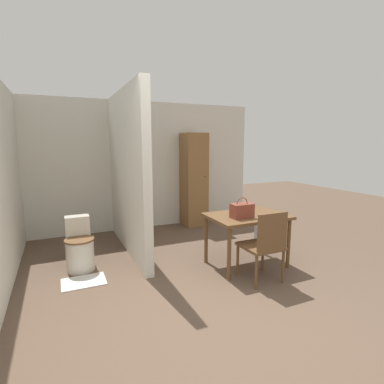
% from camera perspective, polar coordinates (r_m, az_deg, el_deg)
% --- Properties ---
extents(ground_plane, '(16.00, 16.00, 0.00)m').
position_cam_1_polar(ground_plane, '(3.23, 6.49, -22.73)').
color(ground_plane, brown).
extents(wall_back, '(5.00, 0.12, 2.50)m').
position_cam_1_polar(wall_back, '(6.05, -10.68, 4.86)').
color(wall_back, silver).
rests_on(wall_back, ground_plane).
extents(partition_wall, '(0.12, 2.31, 2.50)m').
position_cam_1_polar(partition_wall, '(4.78, -12.26, 3.62)').
color(partition_wall, silver).
rests_on(partition_wall, ground_plane).
extents(dining_table, '(1.07, 0.75, 0.73)m').
position_cam_1_polar(dining_table, '(4.23, 10.44, -5.40)').
color(dining_table, brown).
rests_on(dining_table, ground_plane).
extents(wooden_chair, '(0.46, 0.46, 0.91)m').
position_cam_1_polar(wooden_chair, '(3.82, 13.64, -9.55)').
color(wooden_chair, brown).
rests_on(wooden_chair, ground_plane).
extents(toilet, '(0.39, 0.54, 0.70)m').
position_cam_1_polar(toilet, '(4.43, -20.62, -9.94)').
color(toilet, silver).
rests_on(toilet, ground_plane).
extents(handbag, '(0.29, 0.17, 0.28)m').
position_cam_1_polar(handbag, '(4.01, 9.49, -3.50)').
color(handbag, brown).
rests_on(handbag, dining_table).
extents(wooden_cabinet, '(0.45, 0.49, 1.90)m').
position_cam_1_polar(wooden_cabinet, '(6.16, 0.37, 2.31)').
color(wooden_cabinet, brown).
rests_on(wooden_cabinet, ground_plane).
extents(bath_mat, '(0.52, 0.38, 0.01)m').
position_cam_1_polar(bath_mat, '(4.11, -19.93, -15.76)').
color(bath_mat, silver).
rests_on(bath_mat, ground_plane).
extents(space_heater, '(0.24, 0.20, 0.47)m').
position_cam_1_polar(space_heater, '(5.45, 13.46, -6.59)').
color(space_heater, '#9E9EA3').
rests_on(space_heater, ground_plane).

